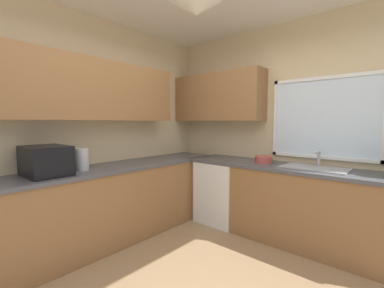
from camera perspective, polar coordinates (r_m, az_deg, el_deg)
room_shell at (r=2.93m, az=-4.09°, el=13.78°), size 3.57×3.78×2.78m
counter_run_left at (r=3.24m, az=-19.18°, el=-12.87°), size 0.65×3.39×0.91m
counter_run_back at (r=3.35m, az=21.22°, el=-12.29°), size 2.66×0.65×0.91m
dishwasher at (r=3.76m, az=6.83°, el=-10.51°), size 0.60×0.60×0.86m
microwave at (r=2.87m, az=-29.95°, el=-3.26°), size 0.48×0.36×0.29m
kettle at (r=2.98m, az=-23.43°, el=-3.21°), size 0.14×0.14×0.24m
sink_assembly at (r=3.18m, az=25.81°, el=-4.80°), size 0.68×0.40×0.19m
bowl at (r=3.38m, az=15.79°, el=-3.35°), size 0.22×0.22×0.09m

